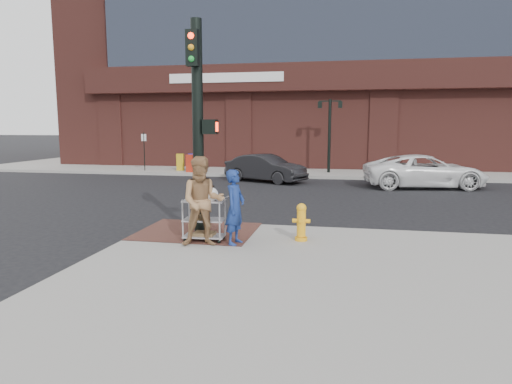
% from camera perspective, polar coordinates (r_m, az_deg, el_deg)
% --- Properties ---
extents(ground, '(220.00, 220.00, 0.00)m').
position_cam_1_polar(ground, '(10.38, -5.77, -6.98)').
color(ground, black).
rests_on(ground, ground).
extents(sidewalk_far, '(65.00, 36.00, 0.15)m').
position_cam_1_polar(sidewalk_far, '(42.73, 24.18, 4.02)').
color(sidewalk_far, gray).
rests_on(sidewalk_far, ground).
extents(brick_curb_ramp, '(2.80, 2.40, 0.01)m').
position_cam_1_polar(brick_curb_ramp, '(11.35, -7.36, -4.87)').
color(brick_curb_ramp, '#502925').
rests_on(brick_curb_ramp, sidewalk_near).
extents(lamp_post, '(1.32, 0.22, 4.00)m').
position_cam_1_polar(lamp_post, '(25.59, 9.18, 7.95)').
color(lamp_post, black).
rests_on(lamp_post, sidewalk_far).
extents(parking_sign, '(0.05, 0.05, 2.20)m').
position_cam_1_polar(parking_sign, '(27.15, -13.80, 4.94)').
color(parking_sign, black).
rests_on(parking_sign, sidewalk_far).
extents(traffic_signal_pole, '(0.61, 0.51, 5.00)m').
position_cam_1_polar(traffic_signal_pole, '(10.90, -7.21, 8.77)').
color(traffic_signal_pole, black).
rests_on(traffic_signal_pole, sidewalk_near).
extents(woman_blue, '(0.50, 0.66, 1.64)m').
position_cam_1_polar(woman_blue, '(9.92, -2.63, -1.91)').
color(woman_blue, navy).
rests_on(woman_blue, sidewalk_near).
extents(pedestrian_tan, '(1.11, 0.97, 1.94)m').
position_cam_1_polar(pedestrian_tan, '(9.83, -6.68, -1.19)').
color(pedestrian_tan, '#A0744B').
rests_on(pedestrian_tan, sidewalk_near).
extents(sedan_dark, '(4.30, 2.99, 1.34)m').
position_cam_1_polar(sedan_dark, '(22.30, 1.19, 3.01)').
color(sedan_dark, black).
rests_on(sedan_dark, ground).
extents(minivan_white, '(5.55, 3.18, 1.46)m').
position_cam_1_polar(minivan_white, '(21.49, 20.37, 2.44)').
color(minivan_white, white).
rests_on(minivan_white, ground).
extents(utility_cart, '(0.95, 0.58, 1.26)m').
position_cam_1_polar(utility_cart, '(10.31, -6.51, -2.98)').
color(utility_cart, '#97969B').
rests_on(utility_cart, sidewalk_near).
extents(fire_hydrant, '(0.40, 0.28, 0.85)m').
position_cam_1_polar(fire_hydrant, '(10.34, 5.68, -3.70)').
color(fire_hydrant, '#FFAC15').
rests_on(fire_hydrant, sidewalk_near).
extents(newsbox_red, '(0.46, 0.43, 0.97)m').
position_cam_1_polar(newsbox_red, '(25.82, -8.19, 3.57)').
color(newsbox_red, '#AF2614').
rests_on(newsbox_red, sidewalk_far).
extents(newsbox_yellow, '(0.47, 0.44, 0.96)m').
position_cam_1_polar(newsbox_yellow, '(26.84, -9.44, 3.71)').
color(newsbox_yellow, gold).
rests_on(newsbox_yellow, sidewalk_far).
extents(newsbox_blue, '(0.50, 0.47, 0.96)m').
position_cam_1_polar(newsbox_blue, '(26.79, -8.04, 3.73)').
color(newsbox_blue, '#1C23B8').
rests_on(newsbox_blue, sidewalk_far).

